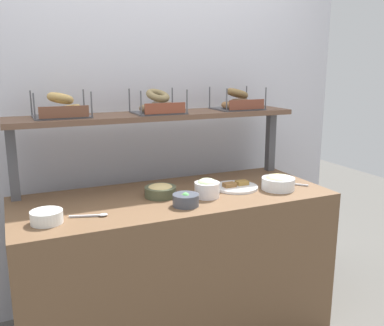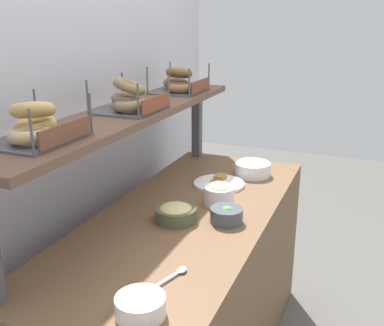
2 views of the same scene
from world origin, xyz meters
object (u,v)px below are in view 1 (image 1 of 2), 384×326
serving_spoon_near_plate (288,183)px  serving_spoon_by_edge (95,215)px  bagel_basket_sesame (61,108)px  bowl_egg_salad (278,182)px  bowl_cream_cheese (47,215)px  serving_plate_white (236,187)px  bagel_basket_cinnamon_raisin (237,102)px  bagel_basket_poppy (158,105)px  bowl_veggie_mix (186,200)px  bowl_scallion_spread (207,188)px  bowl_hummus (160,190)px

serving_spoon_near_plate → serving_spoon_by_edge: (-1.19, -0.09, 0.00)m
bagel_basket_sesame → bowl_egg_salad: bearing=-20.3°
serving_spoon_near_plate → bagel_basket_sesame: bearing=164.2°
bowl_cream_cheese → serving_plate_white: (1.07, 0.13, -0.03)m
serving_spoon_near_plate → bagel_basket_cinnamon_raisin: size_ratio=0.48×
bagel_basket_poppy → bagel_basket_cinnamon_raisin: (0.54, 0.01, -0.00)m
bowl_cream_cheese → bagel_basket_sesame: bearing=71.4°
bowl_egg_salad → serving_plate_white: size_ratio=0.75×
bowl_veggie_mix → serving_spoon_near_plate: bowl_veggie_mix is taller
serving_plate_white → bagel_basket_poppy: (-0.38, 0.27, 0.47)m
bowl_scallion_spread → serving_spoon_near_plate: bearing=3.0°
bowl_cream_cheese → serving_spoon_by_edge: 0.22m
bowl_scallion_spread → bowl_hummus: (-0.23, 0.11, -0.02)m
serving_spoon_near_plate → bagel_basket_cinnamon_raisin: bearing=118.5°
serving_plate_white → bagel_basket_sesame: bagel_basket_sesame is taller
bowl_egg_salad → bagel_basket_sesame: size_ratio=0.64×
serving_plate_white → serving_spoon_near_plate: size_ratio=1.81×
bowl_egg_salad → serving_spoon_near_plate: bowl_egg_salad is taller
bagel_basket_sesame → bagel_basket_poppy: size_ratio=1.06×
bowl_egg_salad → bowl_cream_cheese: bowl_egg_salad is taller
bowl_egg_salad → serving_plate_white: bearing=151.5°
bowl_scallion_spread → serving_plate_white: bearing=19.2°
bowl_hummus → serving_spoon_by_edge: bearing=-156.7°
bagel_basket_poppy → bagel_basket_cinnamon_raisin: bearing=1.3°
serving_spoon_by_edge → bagel_basket_poppy: (0.47, 0.41, 0.47)m
bowl_scallion_spread → bowl_cream_cheese: size_ratio=0.94×
serving_spoon_near_plate → serving_spoon_by_edge: same height
bowl_scallion_spread → serving_spoon_near_plate: 0.57m
bowl_cream_cheese → bowl_hummus: (0.61, 0.17, -0.00)m
bowl_scallion_spread → serving_spoon_by_edge: bearing=-174.5°
bagel_basket_sesame → bowl_veggie_mix: bearing=-41.9°
bowl_scallion_spread → bagel_basket_cinnamon_raisin: size_ratio=0.47×
bagel_basket_sesame → bagel_basket_cinnamon_raisin: same height
bagel_basket_poppy → bowl_egg_salad: bearing=-32.8°
bowl_scallion_spread → bagel_basket_poppy: 0.57m
serving_spoon_near_plate → bagel_basket_poppy: bagel_basket_poppy is taller
bowl_hummus → bagel_basket_cinnamon_raisin: bearing=22.2°
bagel_basket_poppy → serving_spoon_by_edge: bearing=-139.1°
serving_spoon_near_plate → bowl_scallion_spread: bearing=-177.0°
bowl_cream_cheese → serving_spoon_by_edge: (0.22, -0.01, -0.03)m
bagel_basket_poppy → bagel_basket_sesame: bearing=176.1°
bowl_cream_cheese → serving_spoon_near_plate: bowl_cream_cheese is taller
bagel_basket_cinnamon_raisin → bowl_hummus: bearing=-157.8°
bowl_egg_salad → bowl_veggie_mix: 0.61m
bagel_basket_poppy → bowl_cream_cheese: bearing=-149.6°
serving_plate_white → bagel_basket_cinnamon_raisin: size_ratio=0.87×
bagel_basket_sesame → bowl_cream_cheese: bearing=-108.6°
serving_spoon_by_edge → bowl_hummus: bearing=23.3°
serving_spoon_near_plate → bowl_hummus: bearing=174.2°
bowl_veggie_mix → bagel_basket_sesame: bearing=138.1°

